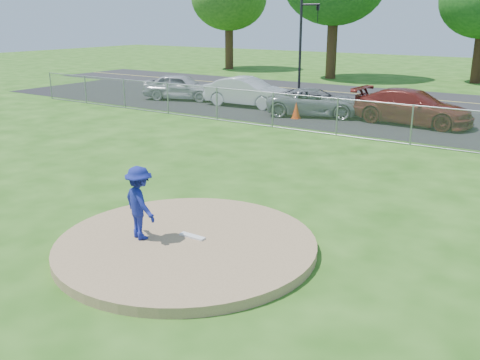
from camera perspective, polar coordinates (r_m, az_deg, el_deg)
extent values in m
plane|color=#215211|center=(19.61, 13.16, 2.92)|extent=(120.00, 120.00, 0.00)
cylinder|color=#947551|center=(11.24, -5.73, -6.89)|extent=(5.40, 5.40, 0.20)
cube|color=white|center=(11.34, -5.11, -6.00)|extent=(0.60, 0.15, 0.04)
cube|color=gray|center=(21.30, 15.26, 5.94)|extent=(40.00, 0.06, 1.50)
cube|color=black|center=(25.67, 18.45, 5.79)|extent=(50.00, 8.00, 0.01)
cube|color=black|center=(32.87, 22.11, 7.73)|extent=(60.00, 7.00, 0.01)
cylinder|color=#3C2415|center=(49.95, -1.17, 14.17)|extent=(0.74, 0.74, 4.20)
cylinder|color=#382414|center=(42.73, 9.76, 13.91)|extent=(0.78, 0.78, 4.90)
cylinder|color=#321C12|center=(42.64, 24.06, 12.00)|extent=(0.72, 0.72, 3.85)
cylinder|color=black|center=(33.75, 6.44, 13.85)|extent=(0.16, 0.16, 5.60)
cylinder|color=black|center=(33.43, 7.55, 18.07)|extent=(1.20, 0.12, 0.12)
imported|color=black|center=(33.21, 8.28, 17.19)|extent=(0.16, 0.20, 1.00)
imported|color=navy|center=(11.19, -10.64, -2.41)|extent=(1.13, 0.87, 1.55)
cone|color=#E8410C|center=(25.49, 6.01, 7.41)|extent=(0.40, 0.40, 0.78)
imported|color=#ABABAF|center=(31.41, -6.31, 9.85)|extent=(4.66, 3.05, 1.47)
imported|color=silver|center=(28.87, 0.77, 9.38)|extent=(4.74, 1.93, 1.53)
imported|color=slate|center=(26.35, 8.05, 8.21)|extent=(5.10, 3.62, 1.29)
imported|color=maroon|center=(25.18, 17.91, 7.42)|extent=(5.39, 2.46, 1.53)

